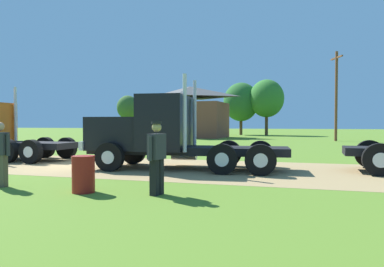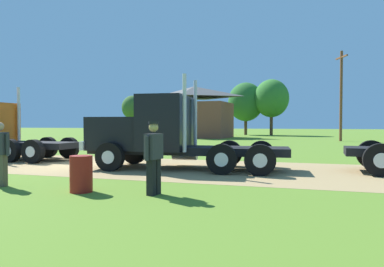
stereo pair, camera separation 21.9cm
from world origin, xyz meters
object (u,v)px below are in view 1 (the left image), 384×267
at_px(steel_barrel, 83,174).
at_px(utility_pole_near, 336,94).
at_px(visitor_walking_mid, 0,152).
at_px(shed_building, 190,113).
at_px(truck_foreground_white, 160,134).
at_px(visitor_standing_near, 157,155).

relative_size(steel_barrel, utility_pole_near, 0.11).
height_order(visitor_walking_mid, shed_building, shed_building).
bearing_deg(shed_building, truck_foreground_white, -76.11).
distance_m(steel_barrel, utility_pole_near, 30.42).
height_order(visitor_standing_near, visitor_walking_mid, visitor_standing_near).
bearing_deg(utility_pole_near, steel_barrel, -107.55).
relative_size(visitor_walking_mid, utility_pole_near, 0.20).
bearing_deg(steel_barrel, shed_building, 101.68).
distance_m(truck_foreground_white, visitor_standing_near, 5.01).
bearing_deg(truck_foreground_white, steel_barrel, -91.58).
xyz_separation_m(truck_foreground_white, steel_barrel, (-0.14, -4.91, -0.84)).
relative_size(visitor_walking_mid, steel_barrel, 1.92).
distance_m(shed_building, utility_pole_near, 16.65).
xyz_separation_m(visitor_walking_mid, shed_building, (-4.30, 33.17, 2.04)).
relative_size(visitor_walking_mid, shed_building, 0.19).
relative_size(truck_foreground_white, visitor_standing_near, 4.36).
relative_size(truck_foreground_white, visitor_walking_mid, 4.39).
distance_m(visitor_standing_near, shed_building, 34.20).
bearing_deg(utility_pole_near, shed_building, 164.28).
bearing_deg(truck_foreground_white, visitor_walking_mid, -119.16).
bearing_deg(visitor_walking_mid, truck_foreground_white, 60.84).
bearing_deg(steel_barrel, truck_foreground_white, 88.42).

